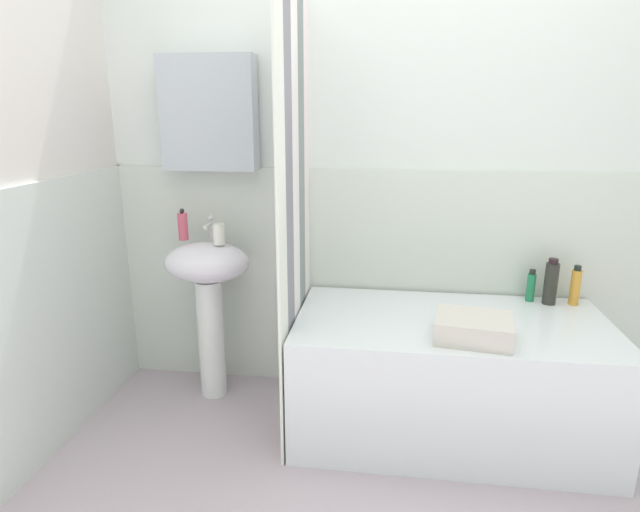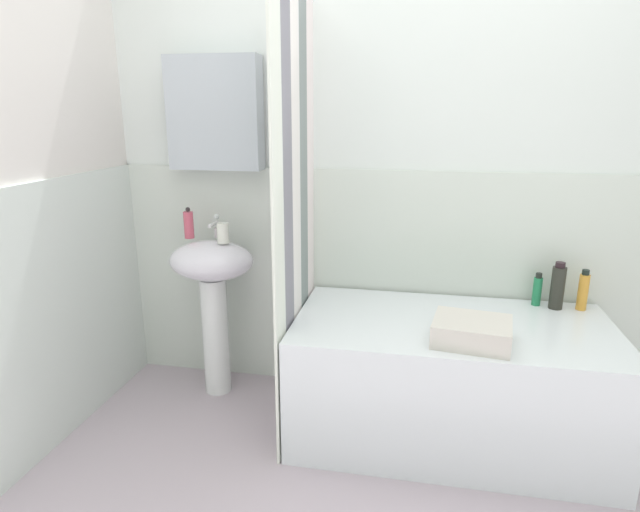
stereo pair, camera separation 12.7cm
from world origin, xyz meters
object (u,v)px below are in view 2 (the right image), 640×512
at_px(bathtub, 449,380).
at_px(lotion_bottle, 537,290).
at_px(conditioner_bottle, 583,291).
at_px(body_wash_bottle, 558,287).
at_px(towel_folded, 472,331).
at_px(soap_dispenser, 189,224).
at_px(toothbrush_cup, 223,233).
at_px(sink, 213,283).

xyz_separation_m(bathtub, lotion_bottle, (0.41, 0.31, 0.36)).
distance_m(bathtub, conditioner_bottle, 0.77).
xyz_separation_m(body_wash_bottle, towel_folded, (-0.43, -0.48, -0.06)).
xyz_separation_m(soap_dispenser, towel_folded, (1.41, -0.43, -0.30)).
bearing_deg(conditioner_bottle, toothbrush_cup, -176.26).
bearing_deg(sink, bathtub, -8.43).
height_order(conditioner_bottle, body_wash_bottle, body_wash_bottle).
relative_size(soap_dispenser, lotion_bottle, 1.00).
height_order(toothbrush_cup, towel_folded, toothbrush_cup).
relative_size(conditioner_bottle, body_wash_bottle, 0.86).
distance_m(body_wash_bottle, lotion_bottle, 0.09).
bearing_deg(toothbrush_cup, conditioner_bottle, 3.74).
height_order(bathtub, body_wash_bottle, body_wash_bottle).
bearing_deg(towel_folded, sink, 163.45).
bearing_deg(body_wash_bottle, conditioner_bottle, 2.97).
height_order(body_wash_bottle, lotion_bottle, body_wash_bottle).
relative_size(lotion_bottle, towel_folded, 0.53).
height_order(sink, soap_dispenser, soap_dispenser).
height_order(soap_dispenser, body_wash_bottle, soap_dispenser).
height_order(soap_dispenser, bathtub, soap_dispenser).
distance_m(toothbrush_cup, body_wash_bottle, 1.65).
bearing_deg(soap_dispenser, towel_folded, -17.07).
distance_m(conditioner_bottle, body_wash_bottle, 0.12).
bearing_deg(soap_dispenser, body_wash_bottle, 1.31).
bearing_deg(lotion_bottle, body_wash_bottle, -18.83).
bearing_deg(sink, conditioner_bottle, 3.24).
bearing_deg(toothbrush_cup, towel_folded, -17.05).
bearing_deg(body_wash_bottle, lotion_bottle, 161.17).
relative_size(body_wash_bottle, towel_folded, 0.75).
xyz_separation_m(soap_dispenser, body_wash_bottle, (1.84, 0.04, -0.24)).
xyz_separation_m(conditioner_bottle, body_wash_bottle, (-0.12, -0.01, 0.02)).
height_order(bathtub, lotion_bottle, lotion_bottle).
relative_size(conditioner_bottle, lotion_bottle, 1.21).
distance_m(sink, toothbrush_cup, 0.29).
distance_m(sink, conditioner_bottle, 1.82).
xyz_separation_m(sink, towel_folded, (1.28, -0.38, 0.00)).
relative_size(sink, toothbrush_cup, 8.27).
relative_size(sink, towel_folded, 2.75).
bearing_deg(towel_folded, lotion_bottle, 55.76).
height_order(sink, lotion_bottle, sink).
relative_size(soap_dispenser, toothbrush_cup, 1.61).
xyz_separation_m(sink, soap_dispenser, (-0.14, 0.05, 0.30)).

